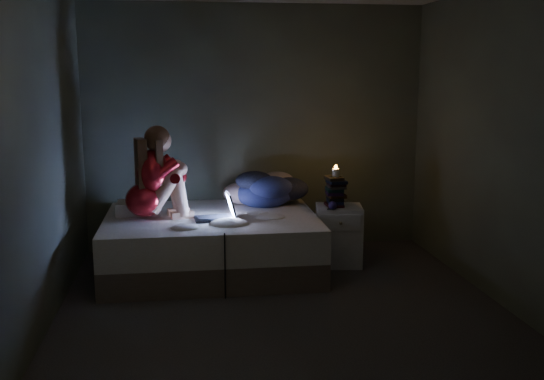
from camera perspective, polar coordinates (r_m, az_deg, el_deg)
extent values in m
cube|color=#292524|center=(5.08, 1.03, -11.13)|extent=(3.60, 3.80, 0.02)
cube|color=#44473C|center=(6.64, -1.53, 5.69)|extent=(3.60, 0.02, 2.60)
cube|color=#44473C|center=(2.91, 7.04, -0.91)|extent=(3.60, 0.02, 2.60)
cube|color=#44473C|center=(4.81, -20.74, 3.08)|extent=(0.02, 3.80, 2.60)
cube|color=#44473C|center=(5.35, 20.66, 3.78)|extent=(0.02, 3.80, 2.60)
cube|color=white|center=(6.08, -12.16, -1.61)|extent=(0.42, 0.30, 0.12)
cube|color=silver|center=(6.19, 6.17, -4.18)|extent=(0.50, 0.46, 0.59)
cylinder|color=beige|center=(6.08, 5.90, 1.49)|extent=(0.07, 0.07, 0.08)
cube|color=black|center=(5.99, 5.80, -1.69)|extent=(0.11, 0.15, 0.01)
sphere|color=navy|center=(5.96, 5.86, -1.44)|extent=(0.08, 0.08, 0.08)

